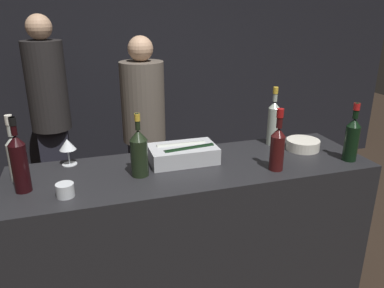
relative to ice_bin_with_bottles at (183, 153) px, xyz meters
name	(u,v)px	position (x,y,z in m)	size (l,w,h in m)	color
wall_back_chalkboard	(131,54)	(0.03, 2.12, 0.31)	(6.40, 0.06, 2.80)	black
bar_counter	(193,246)	(0.03, -0.09, -0.57)	(1.98, 0.60, 1.04)	black
ice_bin_with_bottles	(183,153)	(0.00, 0.00, 0.00)	(0.37, 0.22, 0.10)	#B7BABF
bowl_white	(303,144)	(0.75, -0.03, -0.02)	(0.20, 0.20, 0.06)	silver
wine_glass	(67,146)	(-0.62, 0.14, 0.06)	(0.09, 0.09, 0.15)	silver
candle_votive	(65,190)	(-0.63, -0.24, -0.02)	(0.08, 0.08, 0.06)	silver
champagne_bottle	(139,152)	(-0.27, -0.11, 0.08)	(0.09, 0.09, 0.33)	black
white_wine_bottle	(15,154)	(-0.86, 0.01, 0.09)	(0.07, 0.07, 0.34)	#B2B7AD
red_wine_bottle_tall	(277,146)	(0.44, -0.25, 0.09)	(0.08, 0.08, 0.34)	#380F0F
red_wine_bottle_burgundy	(352,137)	(0.91, -0.26, 0.09)	(0.08, 0.08, 0.33)	black
red_wine_bottle_black_foil	(19,162)	(-0.82, -0.13, 0.10)	(0.08, 0.08, 0.36)	black
rose_wine_bottle	(273,121)	(0.62, 0.11, 0.10)	(0.07, 0.07, 0.37)	#9EA899
person_in_hoodie	(50,109)	(-0.79, 1.52, -0.07)	(0.34, 0.34, 1.81)	black
person_blond_tee	(144,122)	(-0.01, 1.26, -0.18)	(0.37, 0.37, 1.64)	black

